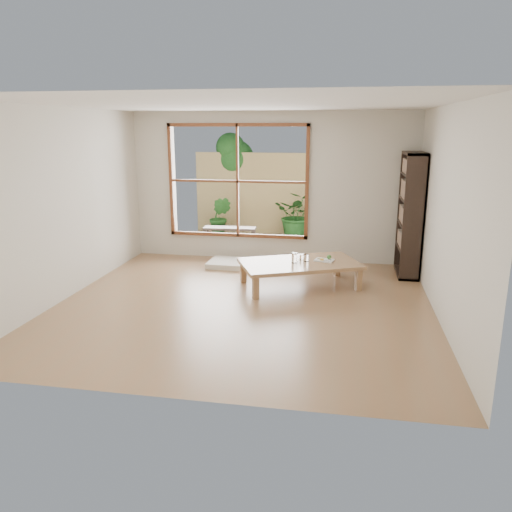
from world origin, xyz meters
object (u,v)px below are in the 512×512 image
Objects in this scene: bookshelf at (410,215)px; low_table at (300,265)px; garden_bench at (230,230)px; food_tray at (325,259)px.

low_table is at bearing -149.51° from bookshelf.
low_table is 1.01× the size of bookshelf.
low_table is 3.02m from garden_bench.
garden_bench is at bearing 99.34° from low_table.
low_table is 1.83× the size of garden_bench.
bookshelf is at bearing 46.39° from food_tray.
low_table is 0.40m from food_tray.
garden_bench is at bearing 144.13° from food_tray.
bookshelf is 3.73m from garden_bench.
food_tray reaches higher than garden_bench.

